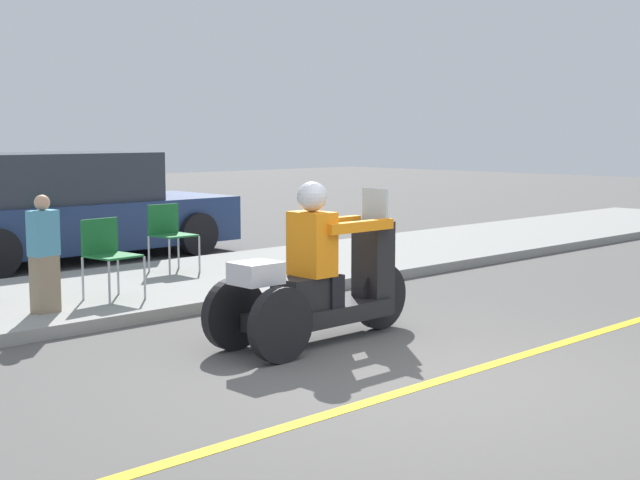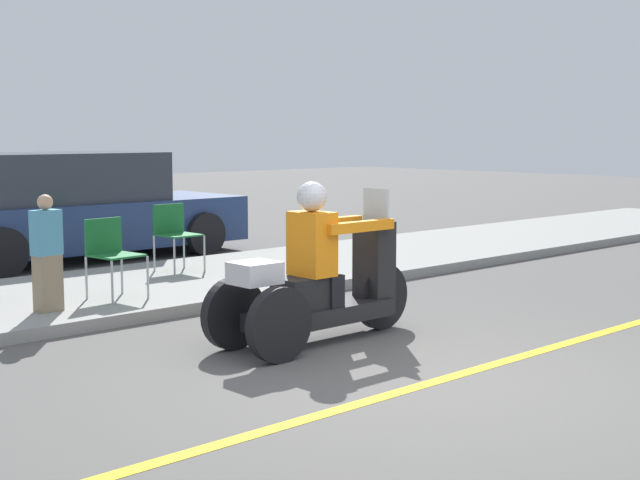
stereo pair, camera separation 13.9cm
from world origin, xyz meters
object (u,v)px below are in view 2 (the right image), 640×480
Objects in this scene: spectator_mid_group at (47,255)px; folding_chair_set_back at (111,249)px; motorcycle_trike at (319,284)px; folding_chair_curbside at (174,230)px; parked_car_lot_right at (74,209)px.

folding_chair_set_back is (0.80, 0.22, -0.04)m from spectator_mid_group.
folding_chair_set_back is at bearing 15.38° from spectator_mid_group.
folding_chair_curbside is at bearing 75.71° from motorcycle_trike.
parked_car_lot_right reaches higher than spectator_mid_group.
spectator_mid_group is 0.83m from folding_chair_set_back.
folding_chair_curbside is 0.17× the size of parked_car_lot_right.
folding_chair_curbside is (0.93, 3.65, 0.12)m from motorcycle_trike.
motorcycle_trike is 2.70m from spectator_mid_group.
motorcycle_trike is at bearing -59.08° from spectator_mid_group.
parked_car_lot_right is (0.90, 6.18, 0.22)m from motorcycle_trike.
folding_chair_curbside is at bearing 36.36° from folding_chair_set_back.
motorcycle_trike is 6.25m from parked_car_lot_right.
motorcycle_trike reaches higher than spectator_mid_group.
folding_chair_set_back is 1.00× the size of folding_chair_curbside.
folding_chair_set_back is 3.94m from parked_car_lot_right.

